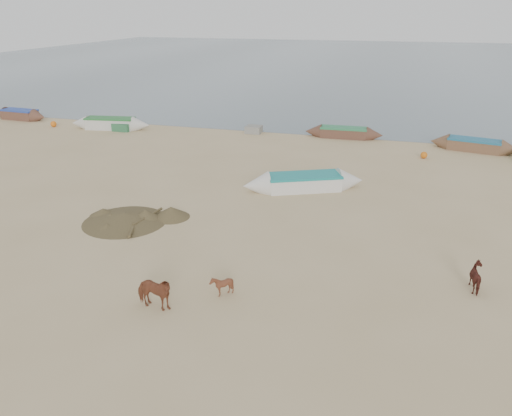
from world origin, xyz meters
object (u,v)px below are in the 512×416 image
(calf_right, at_px, (479,278))
(near_canoe, at_px, (304,182))
(cow_adult, at_px, (154,293))
(calf_front, at_px, (222,285))

(calf_right, distance_m, near_canoe, 11.57)
(calf_right, relative_size, near_canoe, 0.14)
(calf_right, xyz_separation_m, near_canoe, (-7.83, 8.52, -0.05))
(cow_adult, xyz_separation_m, near_canoe, (2.47, 12.73, -0.18))
(cow_adult, distance_m, near_canoe, 12.96)
(cow_adult, xyz_separation_m, calf_right, (10.30, 4.21, -0.13))
(calf_front, relative_size, near_canoe, 0.12)
(calf_front, xyz_separation_m, calf_right, (8.47, 2.82, 0.09))
(cow_adult, relative_size, calf_right, 1.51)
(calf_right, bearing_deg, cow_adult, 80.20)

